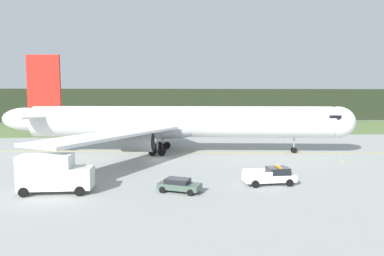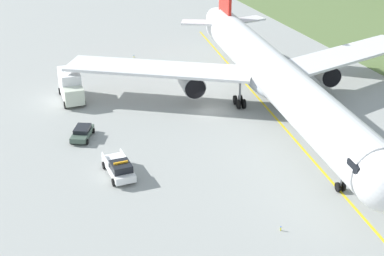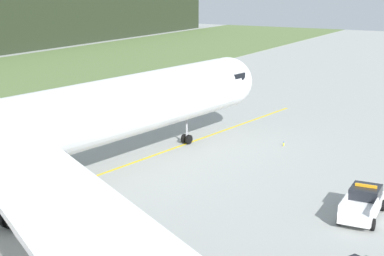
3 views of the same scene
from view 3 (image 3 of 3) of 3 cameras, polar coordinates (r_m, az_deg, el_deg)
ground at (r=36.98m, az=-11.00°, el=-10.20°), size 320.00×320.00×0.00m
taxiway_centerline_main at (r=43.80m, az=-15.02°, el=-6.53°), size 75.73×9.56×0.01m
airliner at (r=41.91m, az=-16.32°, el=-0.64°), size 56.96×49.05×15.68m
ops_pickup_truck at (r=40.58m, az=15.97°, el=-6.89°), size 5.40×2.52×1.94m
taxiway_edge_light_east at (r=56.01m, az=8.73°, el=-1.47°), size 0.12×0.12×0.43m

